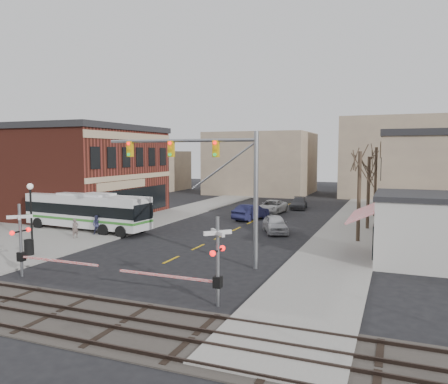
# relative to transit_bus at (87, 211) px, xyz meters

# --- Properties ---
(ground) EXTENTS (160.00, 160.00, 0.00)m
(ground) POSITION_rel_transit_bus_xyz_m (11.75, -8.41, -1.77)
(ground) COLOR black
(ground) RESTS_ON ground
(sidewalk_west) EXTENTS (5.00, 60.00, 0.12)m
(sidewalk_west) POSITION_rel_transit_bus_xyz_m (2.25, 11.59, -1.71)
(sidewalk_west) COLOR gray
(sidewalk_west) RESTS_ON ground
(sidewalk_east) EXTENTS (5.00, 60.00, 0.12)m
(sidewalk_east) POSITION_rel_transit_bus_xyz_m (21.25, 11.59, -1.71)
(sidewalk_east) COLOR gray
(sidewalk_east) RESTS_ON ground
(ballast_strip) EXTENTS (160.00, 5.00, 0.06)m
(ballast_strip) POSITION_rel_transit_bus_xyz_m (11.75, -16.41, -1.74)
(ballast_strip) COLOR #332D28
(ballast_strip) RESTS_ON ground
(rail_tracks) EXTENTS (160.00, 3.91, 0.14)m
(rail_tracks) POSITION_rel_transit_bus_xyz_m (11.75, -16.41, -1.65)
(rail_tracks) COLOR #2D231E
(rail_tracks) RESTS_ON ground
(brick_building) EXTENTS (30.40, 15.40, 9.60)m
(brick_building) POSITION_rel_transit_bus_xyz_m (-15.24, 7.59, 3.04)
(brick_building) COLOR maroon
(brick_building) RESTS_ON ground
(awning_shop) EXTENTS (9.74, 6.20, 4.30)m
(awning_shop) POSITION_rel_transit_bus_xyz_m (27.72, -1.41, 0.40)
(awning_shop) COLOR beige
(awning_shop) RESTS_ON ground
(tree_east_a) EXTENTS (0.28, 0.28, 6.75)m
(tree_east_a) POSITION_rel_transit_bus_xyz_m (22.25, 3.59, 1.73)
(tree_east_a) COLOR #382B21
(tree_east_a) RESTS_ON sidewalk_east
(tree_east_b) EXTENTS (0.28, 0.28, 6.30)m
(tree_east_b) POSITION_rel_transit_bus_xyz_m (22.55, 9.59, 1.50)
(tree_east_b) COLOR #382B21
(tree_east_b) RESTS_ON sidewalk_east
(tree_east_c) EXTENTS (0.28, 0.28, 7.20)m
(tree_east_c) POSITION_rel_transit_bus_xyz_m (22.75, 17.59, 1.95)
(tree_east_c) COLOR #382B21
(tree_east_c) RESTS_ON sidewalk_east
(transit_bus) EXTENTS (12.30, 3.71, 3.12)m
(transit_bus) POSITION_rel_transit_bus_xyz_m (0.00, 0.00, 0.00)
(transit_bus) COLOR silver
(transit_bus) RESTS_ON ground
(traffic_signal_mast) EXTENTS (10.04, 0.30, 8.00)m
(traffic_signal_mast) POSITION_rel_transit_bus_xyz_m (14.57, -6.38, 3.98)
(traffic_signal_mast) COLOR gray
(traffic_signal_mast) RESTS_ON ground
(rr_crossing_west) EXTENTS (5.60, 1.36, 4.00)m
(rr_crossing_west) POSITION_rel_transit_bus_xyz_m (6.33, -12.67, 0.20)
(rr_crossing_west) COLOR gray
(rr_crossing_west) RESTS_ON ground
(rr_crossing_east) EXTENTS (5.60, 1.36, 4.00)m
(rr_crossing_east) POSITION_rel_transit_bus_xyz_m (17.28, -13.02, 0.20)
(rr_crossing_east) COLOR gray
(rr_crossing_east) RESTS_ON ground
(street_lamp) EXTENTS (0.44, 0.44, 4.49)m
(street_lamp) POSITION_rel_transit_bus_xyz_m (0.81, -6.92, 1.55)
(street_lamp) COLOR black
(street_lamp) RESTS_ON sidewalk_west
(trash_bin) EXTENTS (0.60, 0.60, 1.00)m
(trash_bin) POSITION_rel_transit_bus_xyz_m (2.72, -9.06, -1.14)
(trash_bin) COLOR black
(trash_bin) RESTS_ON sidewalk_west
(car_a) EXTENTS (3.39, 4.70, 1.49)m
(car_a) POSITION_rel_transit_bus_xyz_m (15.40, 5.18, -1.02)
(car_a) COLOR #AFB0B4
(car_a) RESTS_ON ground
(car_b) EXTENTS (2.73, 4.97, 1.55)m
(car_b) POSITION_rel_transit_bus_xyz_m (11.22, 11.25, -0.99)
(car_b) COLOR #191A3E
(car_b) RESTS_ON ground
(car_c) EXTENTS (2.77, 5.42, 1.47)m
(car_c) POSITION_rel_transit_bus_xyz_m (11.94, 16.45, -1.03)
(car_c) COLOR #B9B9B9
(car_c) RESTS_ON ground
(car_d) EXTENTS (2.35, 4.73, 1.32)m
(car_d) POSITION_rel_transit_bus_xyz_m (13.85, 21.65, -1.11)
(car_d) COLOR #404146
(car_d) RESTS_ON ground
(pedestrian_near) EXTENTS (0.55, 0.65, 1.52)m
(pedestrian_near) POSITION_rel_transit_bus_xyz_m (1.66, -3.43, -0.88)
(pedestrian_near) COLOR #61524D
(pedestrian_near) RESTS_ON sidewalk_west
(pedestrian_far) EXTENTS (0.93, 0.83, 1.58)m
(pedestrian_far) POSITION_rel_transit_bus_xyz_m (2.37, -1.69, -0.85)
(pedestrian_far) COLOR #35365C
(pedestrian_far) RESTS_ON sidewalk_west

